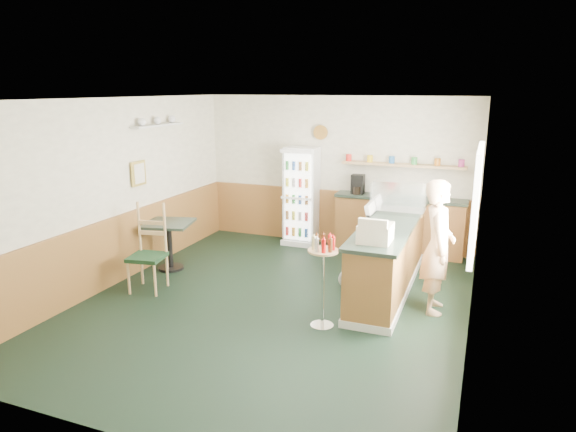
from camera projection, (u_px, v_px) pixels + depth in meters
The scene contains 13 objects.
ground at pixel (273, 303), 6.96m from camera, with size 6.00×6.00×0.00m, color black.
room_envelope at pixel (278, 182), 7.33m from camera, with size 5.04×6.02×2.72m.
service_counter at pixel (389, 258), 7.34m from camera, with size 0.68×3.01×1.01m.
back_counter at pixel (398, 223), 8.94m from camera, with size 2.24×0.42×1.69m.
drinks_fridge at pixel (301, 196), 9.43m from camera, with size 0.59×0.52×1.79m.
display_case at pixel (398, 198), 7.65m from camera, with size 0.79×0.41×0.45m.
cash_register at pixel (375, 233), 6.22m from camera, with size 0.39×0.41×0.22m, color beige.
shopkeeper at pixel (438, 247), 6.51m from camera, with size 0.58×0.42×1.73m, color tan.
condiment_stand at pixel (323, 267), 6.08m from camera, with size 0.37×0.37×1.14m.
newspaper_rack at pixel (370, 234), 7.68m from camera, with size 0.09×0.48×0.95m.
cafe_table at pixel (169, 236), 8.12m from camera, with size 0.85×0.85×0.78m.
cafe_chair at pixel (151, 245), 7.33m from camera, with size 0.54×0.54×1.25m.
dog_doorstop at pixel (346, 279), 7.46m from camera, with size 0.23×0.29×0.27m.
Camera 1 is at (2.53, -5.95, 2.83)m, focal length 32.00 mm.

